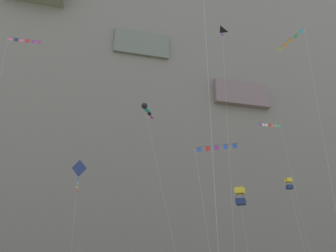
{
  "coord_description": "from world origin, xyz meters",
  "views": [
    {
      "loc": [
        -7.5,
        -3.47,
        2.26
      ],
      "look_at": [
        -1.28,
        21.83,
        14.08
      ],
      "focal_mm": 35.61,
      "sensor_mm": 36.0,
      "label": 1
    }
  ],
  "objects_px": {
    "kite_windsock_near_cliff": "(147,110)",
    "kite_box_upper_left": "(240,196)",
    "kite_delta_far_right": "(221,49)",
    "kite_banner_front_field": "(21,52)",
    "kite_banner_high_left": "(216,158)",
    "kite_banner_low_right": "(273,134)",
    "kite_box_mid_right": "(289,184)",
    "kite_diamond_low_center": "(79,171)",
    "kite_banner_mid_center": "(294,52)"
  },
  "relations": [
    {
      "from": "kite_windsock_near_cliff",
      "to": "kite_banner_front_field",
      "type": "relative_size",
      "value": 0.63
    },
    {
      "from": "kite_box_upper_left",
      "to": "kite_diamond_low_center",
      "type": "bearing_deg",
      "value": -174.87
    },
    {
      "from": "kite_diamond_low_center",
      "to": "kite_windsock_near_cliff",
      "type": "bearing_deg",
      "value": -10.27
    },
    {
      "from": "kite_box_mid_right",
      "to": "kite_windsock_near_cliff",
      "type": "height_order",
      "value": "kite_windsock_near_cliff"
    },
    {
      "from": "kite_delta_far_right",
      "to": "kite_banner_high_left",
      "type": "height_order",
      "value": "kite_delta_far_right"
    },
    {
      "from": "kite_diamond_low_center",
      "to": "kite_banner_low_right",
      "type": "relative_size",
      "value": 0.54
    },
    {
      "from": "kite_banner_low_right",
      "to": "kite_banner_front_field",
      "type": "relative_size",
      "value": 0.79
    },
    {
      "from": "kite_box_upper_left",
      "to": "kite_windsock_near_cliff",
      "type": "bearing_deg",
      "value": -166.43
    },
    {
      "from": "kite_delta_far_right",
      "to": "kite_banner_high_left",
      "type": "relative_size",
      "value": 2.14
    },
    {
      "from": "kite_delta_far_right",
      "to": "kite_banner_low_right",
      "type": "height_order",
      "value": "kite_delta_far_right"
    },
    {
      "from": "kite_box_mid_right",
      "to": "kite_windsock_near_cliff",
      "type": "bearing_deg",
      "value": -174.16
    },
    {
      "from": "kite_banner_high_left",
      "to": "kite_diamond_low_center",
      "type": "bearing_deg",
      "value": 141.57
    },
    {
      "from": "kite_box_upper_left",
      "to": "kite_diamond_low_center",
      "type": "relative_size",
      "value": 0.89
    },
    {
      "from": "kite_box_upper_left",
      "to": "kite_banner_high_left",
      "type": "relative_size",
      "value": 0.94
    },
    {
      "from": "kite_banner_high_left",
      "to": "kite_banner_front_field",
      "type": "bearing_deg",
      "value": 145.45
    },
    {
      "from": "kite_delta_far_right",
      "to": "kite_box_mid_right",
      "type": "relative_size",
      "value": 2.06
    },
    {
      "from": "kite_windsock_near_cliff",
      "to": "kite_diamond_low_center",
      "type": "bearing_deg",
      "value": 169.73
    },
    {
      "from": "kite_windsock_near_cliff",
      "to": "kite_banner_high_left",
      "type": "xyz_separation_m",
      "value": [
        4.6,
        -7.63,
        -7.74
      ]
    },
    {
      "from": "kite_box_mid_right",
      "to": "kite_banner_high_left",
      "type": "distance_m",
      "value": 16.0
    },
    {
      "from": "kite_box_upper_left",
      "to": "kite_banner_low_right",
      "type": "bearing_deg",
      "value": 35.84
    },
    {
      "from": "kite_box_mid_right",
      "to": "kite_banner_front_field",
      "type": "height_order",
      "value": "kite_banner_front_field"
    },
    {
      "from": "kite_banner_mid_center",
      "to": "kite_diamond_low_center",
      "type": "relative_size",
      "value": 2.09
    },
    {
      "from": "kite_box_mid_right",
      "to": "kite_banner_front_field",
      "type": "distance_m",
      "value": 37.09
    },
    {
      "from": "kite_windsock_near_cliff",
      "to": "kite_banner_front_field",
      "type": "bearing_deg",
      "value": 158.14
    },
    {
      "from": "kite_box_upper_left",
      "to": "kite_diamond_low_center",
      "type": "distance_m",
      "value": 18.23
    },
    {
      "from": "kite_diamond_low_center",
      "to": "kite_banner_mid_center",
      "type": "bearing_deg",
      "value": -17.69
    },
    {
      "from": "kite_box_mid_right",
      "to": "kite_banner_front_field",
      "type": "relative_size",
      "value": 0.42
    },
    {
      "from": "kite_delta_far_right",
      "to": "kite_box_upper_left",
      "type": "bearing_deg",
      "value": 60.03
    },
    {
      "from": "kite_diamond_low_center",
      "to": "kite_box_mid_right",
      "type": "xyz_separation_m",
      "value": [
        24.0,
        0.61,
        0.34
      ]
    },
    {
      "from": "kite_box_upper_left",
      "to": "kite_banner_high_left",
      "type": "xyz_separation_m",
      "value": [
        -7.02,
        -10.43,
        0.55
      ]
    },
    {
      "from": "kite_banner_mid_center",
      "to": "kite_banner_front_field",
      "type": "relative_size",
      "value": 0.89
    },
    {
      "from": "kite_box_upper_left",
      "to": "kite_diamond_low_center",
      "type": "height_order",
      "value": "kite_diamond_low_center"
    },
    {
      "from": "kite_box_upper_left",
      "to": "kite_banner_mid_center",
      "type": "distance_m",
      "value": 17.35
    },
    {
      "from": "kite_banner_high_left",
      "to": "kite_banner_low_right",
      "type": "bearing_deg",
      "value": 46.09
    },
    {
      "from": "kite_box_upper_left",
      "to": "kite_delta_far_right",
      "type": "relative_size",
      "value": 0.44
    },
    {
      "from": "kite_box_upper_left",
      "to": "kite_windsock_near_cliff",
      "type": "distance_m",
      "value": 14.54
    },
    {
      "from": "kite_banner_mid_center",
      "to": "kite_delta_far_right",
      "type": "xyz_separation_m",
      "value": [
        -8.62,
        0.48,
        -0.8
      ]
    },
    {
      "from": "kite_windsock_near_cliff",
      "to": "kite_banner_high_left",
      "type": "relative_size",
      "value": 1.57
    },
    {
      "from": "kite_banner_mid_center",
      "to": "kite_windsock_near_cliff",
      "type": "distance_m",
      "value": 17.73
    },
    {
      "from": "kite_diamond_low_center",
      "to": "kite_windsock_near_cliff",
      "type": "distance_m",
      "value": 9.69
    },
    {
      "from": "kite_delta_far_right",
      "to": "kite_banner_front_field",
      "type": "height_order",
      "value": "kite_banner_front_field"
    },
    {
      "from": "kite_banner_high_left",
      "to": "kite_delta_far_right",
      "type": "bearing_deg",
      "value": 44.45
    },
    {
      "from": "kite_banner_low_right",
      "to": "kite_banner_high_left",
      "type": "bearing_deg",
      "value": -133.91
    },
    {
      "from": "kite_banner_mid_center",
      "to": "kite_banner_front_field",
      "type": "xyz_separation_m",
      "value": [
        -31.05,
        12.07,
        3.31
      ]
    },
    {
      "from": "kite_banner_mid_center",
      "to": "kite_windsock_near_cliff",
      "type": "bearing_deg",
      "value": 159.37
    },
    {
      "from": "kite_box_upper_left",
      "to": "kite_box_mid_right",
      "type": "bearing_deg",
      "value": -9.79
    },
    {
      "from": "kite_box_upper_left",
      "to": "kite_banner_mid_center",
      "type": "xyz_separation_m",
      "value": [
        3.91,
        -8.65,
        14.52
      ]
    },
    {
      "from": "kite_windsock_near_cliff",
      "to": "kite_box_upper_left",
      "type": "bearing_deg",
      "value": 13.57
    },
    {
      "from": "kite_box_mid_right",
      "to": "kite_windsock_near_cliff",
      "type": "relative_size",
      "value": 0.66
    },
    {
      "from": "kite_banner_low_right",
      "to": "kite_banner_front_field",
      "type": "bearing_deg",
      "value": -174.22
    }
  ]
}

